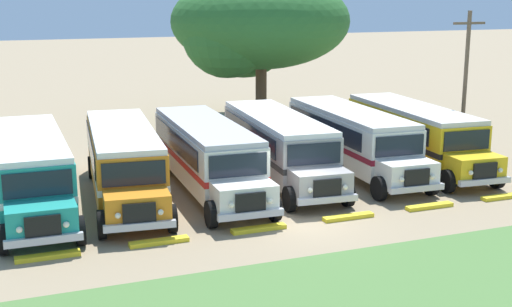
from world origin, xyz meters
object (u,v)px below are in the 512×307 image
at_px(utility_pole, 465,81).
at_px(parked_bus_slot_2, 207,153).
at_px(parked_bus_slot_0, 32,168).
at_px(broad_shade_tree, 255,24).
at_px(parked_bus_slot_3, 279,143).
at_px(parked_bus_slot_4, 352,137).
at_px(parked_bus_slot_1, 124,159).
at_px(parked_bus_slot_5, 414,132).

bearing_deg(utility_pole, parked_bus_slot_2, -177.58).
xyz_separation_m(parked_bus_slot_0, broad_shade_tree, (14.96, 14.50, 4.64)).
distance_m(parked_bus_slot_3, parked_bus_slot_4, 3.78).
bearing_deg(parked_bus_slot_4, parked_bus_slot_1, -84.56).
bearing_deg(parked_bus_slot_0, parked_bus_slot_5, 92.60).
xyz_separation_m(parked_bus_slot_1, utility_pole, (16.99, 0.37, 2.34)).
relative_size(parked_bus_slot_1, parked_bus_slot_2, 1.01).
distance_m(parked_bus_slot_2, parked_bus_slot_3, 3.60).
distance_m(parked_bus_slot_4, parked_bus_slot_5, 3.36).
height_order(parked_bus_slot_4, parked_bus_slot_5, same).
bearing_deg(parked_bus_slot_1, utility_pole, 97.26).
height_order(parked_bus_slot_2, parked_bus_slot_5, same).
height_order(parked_bus_slot_2, parked_bus_slot_4, same).
xyz_separation_m(parked_bus_slot_2, broad_shade_tree, (7.87, 14.51, 4.64)).
bearing_deg(utility_pole, parked_bus_slot_5, -179.72).
height_order(parked_bus_slot_1, parked_bus_slot_3, same).
relative_size(parked_bus_slot_2, utility_pole, 1.48).
bearing_deg(parked_bus_slot_3, parked_bus_slot_2, -75.17).
xyz_separation_m(parked_bus_slot_4, parked_bus_slot_5, (3.35, -0.14, 0.00)).
height_order(parked_bus_slot_1, parked_bus_slot_2, same).
bearing_deg(parked_bus_slot_5, parked_bus_slot_0, -83.89).
distance_m(parked_bus_slot_0, parked_bus_slot_3, 10.65).
bearing_deg(parked_bus_slot_4, parked_bus_slot_3, -86.15).
height_order(parked_bus_slot_3, utility_pole, utility_pole).
relative_size(parked_bus_slot_3, broad_shade_tree, 0.94).
bearing_deg(parked_bus_slot_2, utility_pole, 94.89).
distance_m(parked_bus_slot_3, broad_shade_tree, 15.26).
bearing_deg(parked_bus_slot_5, parked_bus_slot_4, -88.09).
xyz_separation_m(parked_bus_slot_0, parked_bus_slot_2, (7.09, -0.01, 0.00)).
height_order(parked_bus_slot_4, utility_pole, utility_pole).
bearing_deg(broad_shade_tree, parked_bus_slot_0, -135.89).
relative_size(parked_bus_slot_4, parked_bus_slot_5, 1.00).
relative_size(parked_bus_slot_3, utility_pole, 1.49).
height_order(parked_bus_slot_0, parked_bus_slot_5, same).
xyz_separation_m(parked_bus_slot_5, utility_pole, (2.81, 0.01, 2.34)).
distance_m(parked_bus_slot_1, utility_pole, 17.15).
distance_m(parked_bus_slot_0, parked_bus_slot_1, 3.60).
bearing_deg(broad_shade_tree, utility_pole, -68.05).
relative_size(parked_bus_slot_2, parked_bus_slot_3, 0.99).
distance_m(parked_bus_slot_4, broad_shade_tree, 14.58).
xyz_separation_m(parked_bus_slot_1, parked_bus_slot_5, (14.17, 0.36, 0.00)).
bearing_deg(parked_bus_slot_4, broad_shade_tree, -179.46).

